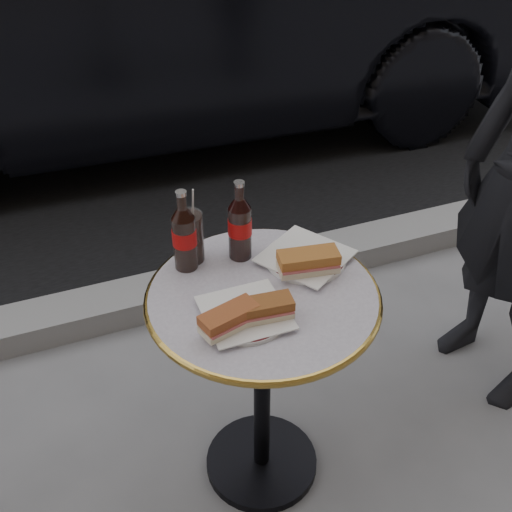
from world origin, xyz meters
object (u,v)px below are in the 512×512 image
object	(u,v)px
plate_left	(245,315)
cola_bottle_right	(240,220)
cola_bottle_left	(184,230)
bistro_table	(262,389)
plate_right	(305,258)
cola_glass	(190,237)

from	to	relation	value
plate_left	cola_bottle_right	distance (m)	0.28
plate_left	cola_bottle_left	world-z (taller)	cola_bottle_left
bistro_table	cola_bottle_right	distance (m)	0.52
plate_right	cola_bottle_left	size ratio (longest dim) A/B	0.94
bistro_table	plate_left	bearing A→B (deg)	-138.13
bistro_table	plate_right	distance (m)	0.42
cola_bottle_left	plate_left	bearing A→B (deg)	-72.85
cola_glass	bistro_table	bearing A→B (deg)	-58.53
bistro_table	cola_bottle_right	world-z (taller)	cola_bottle_right
bistro_table	cola_glass	world-z (taller)	cola_glass
plate_left	cola_glass	bearing A→B (deg)	101.11
plate_right	cola_bottle_right	bearing A→B (deg)	152.54
cola_bottle_left	cola_bottle_right	size ratio (longest dim) A/B	1.00
plate_right	cola_bottle_left	bearing A→B (deg)	163.83
bistro_table	cola_bottle_left	bearing A→B (deg)	129.49
plate_right	bistro_table	bearing A→B (deg)	-150.47
cola_bottle_left	cola_bottle_right	world-z (taller)	same
plate_left	cola_glass	size ratio (longest dim) A/B	1.43
bistro_table	plate_right	world-z (taller)	plate_right
cola_bottle_left	cola_glass	xyz separation A→B (m)	(0.02, 0.03, -0.04)
cola_bottle_right	cola_glass	bearing A→B (deg)	165.53
plate_right	cola_bottle_right	size ratio (longest dim) A/B	0.95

